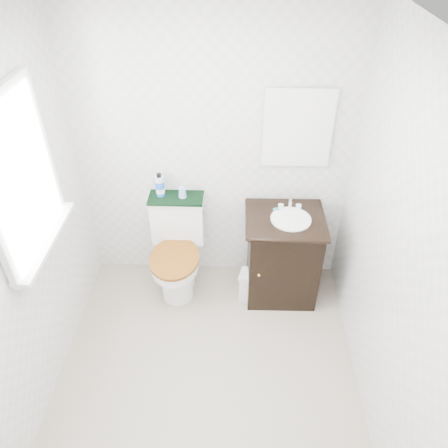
# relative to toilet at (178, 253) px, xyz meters

# --- Properties ---
(floor) EXTENTS (2.40, 2.40, 0.00)m
(floor) POSITION_rel_toilet_xyz_m (0.31, -0.97, -0.37)
(floor) COLOR #A79A86
(floor) RESTS_ON ground
(ceiling) EXTENTS (2.40, 2.40, 0.00)m
(ceiling) POSITION_rel_toilet_xyz_m (0.31, -0.97, 2.03)
(ceiling) COLOR white
(ceiling) RESTS_ON wall_back
(wall_back) EXTENTS (2.40, 0.00, 2.40)m
(wall_back) POSITION_rel_toilet_xyz_m (0.31, 0.23, 0.83)
(wall_back) COLOR silver
(wall_back) RESTS_ON ground
(wall_left) EXTENTS (0.00, 2.40, 2.40)m
(wall_left) POSITION_rel_toilet_xyz_m (-0.79, -0.97, 0.83)
(wall_left) COLOR silver
(wall_left) RESTS_ON ground
(wall_right) EXTENTS (0.00, 2.40, 2.40)m
(wall_right) POSITION_rel_toilet_xyz_m (1.41, -0.97, 0.83)
(wall_right) COLOR silver
(wall_right) RESTS_ON ground
(window) EXTENTS (0.02, 0.70, 0.90)m
(window) POSITION_rel_toilet_xyz_m (-0.76, -0.72, 1.18)
(window) COLOR white
(window) RESTS_ON wall_left
(mirror) EXTENTS (0.50, 0.02, 0.60)m
(mirror) POSITION_rel_toilet_xyz_m (0.95, 0.21, 1.08)
(mirror) COLOR silver
(mirror) RESTS_ON wall_back
(toilet) EXTENTS (0.46, 0.64, 0.85)m
(toilet) POSITION_rel_toilet_xyz_m (0.00, 0.00, 0.00)
(toilet) COLOR white
(toilet) RESTS_ON floor
(vanity) EXTENTS (0.62, 0.53, 0.92)m
(vanity) POSITION_rel_toilet_xyz_m (0.90, -0.06, 0.06)
(vanity) COLOR black
(vanity) RESTS_ON floor
(trash_bin) EXTENTS (0.24, 0.21, 0.29)m
(trash_bin) POSITION_rel_toilet_xyz_m (0.64, -0.17, -0.22)
(trash_bin) COLOR silver
(trash_bin) RESTS_ON floor
(towel) EXTENTS (0.45, 0.22, 0.02)m
(towel) POSITION_rel_toilet_xyz_m (0.00, 0.12, 0.49)
(towel) COLOR black
(towel) RESTS_ON toilet
(mouthwash_bottle) EXTENTS (0.07, 0.07, 0.20)m
(mouthwash_bottle) POSITION_rel_toilet_xyz_m (-0.13, 0.15, 0.59)
(mouthwash_bottle) COLOR blue
(mouthwash_bottle) RESTS_ON towel
(cup) EXTENTS (0.07, 0.07, 0.08)m
(cup) POSITION_rel_toilet_xyz_m (0.06, 0.13, 0.54)
(cup) COLOR #89A9E0
(cup) RESTS_ON towel
(soap_bar) EXTENTS (0.07, 0.05, 0.02)m
(soap_bar) POSITION_rel_toilet_xyz_m (0.83, 0.03, 0.46)
(soap_bar) COLOR #1B7682
(soap_bar) RESTS_ON vanity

